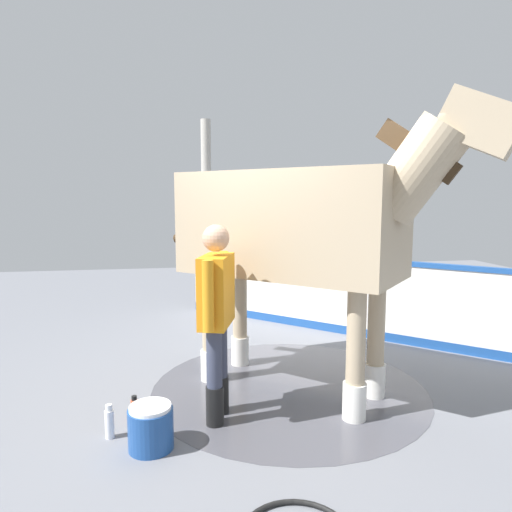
{
  "coord_description": "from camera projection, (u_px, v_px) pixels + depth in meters",
  "views": [
    {
      "loc": [
        0.97,
        4.38,
        1.87
      ],
      "look_at": [
        0.3,
        0.48,
        1.36
      ],
      "focal_mm": 31.54,
      "sensor_mm": 36.0,
      "label": 1
    }
  ],
  "objects": [
    {
      "name": "horse",
      "position": [
        301.0,
        228.0,
        4.22
      ],
      "size": [
        2.63,
        2.45,
        2.7
      ],
      "rotation": [
        0.0,
        0.0,
        2.4
      ],
      "color": "tan",
      "rests_on": "ground"
    },
    {
      "name": "barrier_wall",
      "position": [
        360.0,
        300.0,
        6.1
      ],
      "size": [
        4.32,
        3.97,
        1.08
      ],
      "color": "white",
      "rests_on": "ground"
    },
    {
      "name": "handler",
      "position": [
        217.0,
        309.0,
        3.74
      ],
      "size": [
        0.35,
        0.64,
        1.66
      ],
      "rotation": [
        0.0,
        0.0,
        5.98
      ],
      "color": "black",
      "rests_on": "ground"
    },
    {
      "name": "bottle_spray",
      "position": [
        135.0,
        408.0,
        3.83
      ],
      "size": [
        0.06,
        0.06,
        0.21
      ],
      "color": "#CC5933",
      "rests_on": "ground"
    },
    {
      "name": "bottle_shampoo",
      "position": [
        109.0,
        423.0,
        3.52
      ],
      "size": [
        0.07,
        0.07,
        0.27
      ],
      "color": "white",
      "rests_on": "ground"
    },
    {
      "name": "roof_post_far",
      "position": [
        207.0,
        218.0,
        7.28
      ],
      "size": [
        0.16,
        0.16,
        3.12
      ],
      "primitive_type": "cylinder",
      "color": "#B7B2A8",
      "rests_on": "ground"
    },
    {
      "name": "ground_plane",
      "position": [
        276.0,
        380.0,
        4.69
      ],
      "size": [
        16.0,
        16.0,
        0.02
      ],
      "primitive_type": "cube",
      "color": "slate"
    },
    {
      "name": "wash_bucket",
      "position": [
        151.0,
        427.0,
        3.37
      ],
      "size": [
        0.34,
        0.34,
        0.34
      ],
      "color": "#1E478C",
      "rests_on": "ground"
    },
    {
      "name": "wet_patch",
      "position": [
        289.0,
        387.0,
        4.48
      ],
      "size": [
        2.71,
        2.71,
        0.0
      ],
      "primitive_type": "cylinder",
      "color": "#4C4C54",
      "rests_on": "ground"
    }
  ]
}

